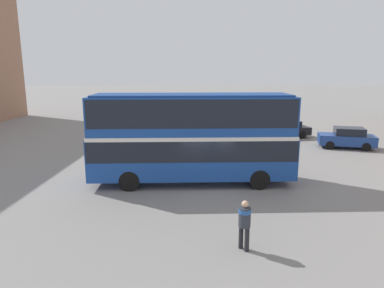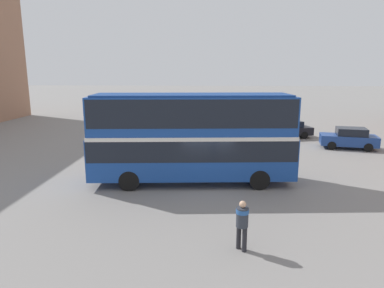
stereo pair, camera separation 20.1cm
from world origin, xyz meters
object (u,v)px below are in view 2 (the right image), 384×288
(double_decker_bus, at_px, (192,133))
(pedestrian_foreground, at_px, (242,220))
(parked_car_kerb_near, at_px, (349,138))
(parked_car_kerb_far, at_px, (285,129))
(parked_car_side_street, at_px, (167,131))

(double_decker_bus, distance_m, pedestrian_foreground, 7.36)
(parked_car_kerb_near, xyz_separation_m, parked_car_kerb_far, (-3.96, 4.11, -0.03))
(double_decker_bus, relative_size, parked_car_kerb_far, 2.16)
(parked_car_kerb_near, distance_m, parked_car_kerb_far, 5.71)
(double_decker_bus, bearing_deg, parked_car_side_street, 99.51)
(parked_car_kerb_near, bearing_deg, parked_car_side_street, 1.62)
(pedestrian_foreground, height_order, parked_car_kerb_far, pedestrian_foreground)
(parked_car_side_street, bearing_deg, double_decker_bus, 116.19)
(pedestrian_foreground, bearing_deg, parked_car_side_street, -117.32)
(double_decker_bus, distance_m, parked_car_side_street, 11.91)
(pedestrian_foreground, bearing_deg, double_decker_bus, -115.77)
(parked_car_side_street, bearing_deg, parked_car_kerb_far, -159.02)
(double_decker_bus, distance_m, parked_car_kerb_near, 14.70)
(parked_car_kerb_far, xyz_separation_m, parked_car_side_street, (-10.42, -1.61, -0.01))
(double_decker_bus, bearing_deg, parked_car_kerb_far, 55.29)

